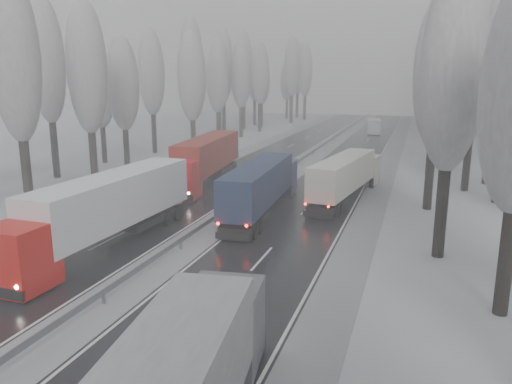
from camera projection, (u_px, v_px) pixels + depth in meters
The scene contains 56 objects.
ground at pixel (44, 347), 19.66m from camera, with size 260.00×260.00×0.00m, color silver.
carriageway_right at pixel (321, 193), 45.85m from camera, with size 7.50×200.00×0.03m, color black.
carriageway_left at pixel (215, 185), 49.03m from camera, with size 7.50×200.00×0.03m, color black.
median_slush at pixel (266, 189), 47.44m from camera, with size 3.00×200.00×0.04m, color #9DA0A4.
shoulder_right at pixel (376, 197), 44.35m from camera, with size 2.40×200.00×0.04m, color #9DA0A4.
shoulder_left at pixel (170, 182), 50.53m from camera, with size 2.40×200.00×0.04m, color #9DA0A4.
median_guardrail at pixel (266, 183), 47.30m from camera, with size 0.12×200.00×0.76m.
tree_16 at pixel (453, 72), 27.22m from camera, with size 3.60×3.60×16.53m.
tree_18 at pixel (438, 73), 37.90m from camera, with size 3.60×3.60×16.58m.
tree_19 at pixel (507, 90), 40.22m from camera, with size 3.60×3.60×14.57m.
tree_20 at pixel (475, 80), 44.52m from camera, with size 3.60×3.60×15.71m.
tree_21 at pixel (498, 60), 47.14m from camera, with size 3.60×3.60×18.62m.
tree_22 at pixel (457, 79), 54.43m from camera, with size 3.60×3.60×15.86m.
tree_24 at pixel (464, 53), 58.52m from camera, with size 3.60×3.60×20.49m.
tree_26 at pixel (455, 64), 68.36m from camera, with size 3.60×3.60×18.78m.
tree_27 at pixel (508, 70), 70.07m from camera, with size 3.60×3.60×17.62m.
tree_28 at pixel (443, 63), 78.51m from camera, with size 3.60×3.60×19.62m.
tree_29 at pixel (491, 69), 80.19m from camera, with size 3.60×3.60×18.11m.
tree_30 at pixel (442, 71), 87.72m from camera, with size 3.60×3.60×17.86m.
tree_31 at pixel (476, 68), 89.53m from camera, with size 3.60×3.60×18.58m.
tree_32 at pixel (441, 73), 94.73m from camera, with size 3.60×3.60×17.33m.
tree_33 at pixel (456, 83), 97.91m from camera, with size 3.60×3.60×14.33m.
tree_34 at pixel (435, 72), 101.54m from camera, with size 3.60×3.60×17.63m.
tree_35 at pixel (482, 70), 102.36m from camera, with size 3.60×3.60×18.25m.
tree_36 at pixel (441, 65), 109.89m from camera, with size 3.60×3.60×20.23m.
tree_37 at pixel (472, 76), 112.03m from camera, with size 3.60×3.60×16.37m.
tree_38 at pixel (447, 72), 119.48m from camera, with size 3.60×3.60×17.97m.
tree_39 at pixel (458, 77), 122.59m from camera, with size 3.60×3.60×16.19m.
tree_56 at pixel (15, 59), 36.04m from camera, with size 3.60×3.60×18.12m.
tree_58 at pixel (87, 69), 44.50m from camera, with size 3.60×3.60×17.21m.
tree_59 at pixel (47, 62), 50.36m from camera, with size 3.60×3.60×18.41m.
tree_60 at pixel (123, 85), 54.56m from camera, with size 3.60×3.60×14.84m.
tree_61 at pixel (100, 89), 60.14m from camera, with size 3.60×3.60×13.95m.
tree_62 at pixel (192, 77), 62.06m from camera, with size 3.60×3.60×16.04m.
tree_63 at pixel (151, 73), 68.04m from camera, with size 3.60×3.60×16.88m.
tree_64 at pixel (191, 80), 71.78m from camera, with size 3.60×3.60×15.42m.
tree_65 at pixel (191, 63), 75.45m from camera, with size 3.60×3.60×19.48m.
tree_66 at pixel (218, 81), 80.70m from camera, with size 3.60×3.60×15.23m.
tree_67 at pixel (219, 73), 84.55m from camera, with size 3.60×3.60×17.09m.
tree_68 at pixel (241, 75), 86.28m from camera, with size 3.60×3.60×16.65m.
tree_69 at pixel (223, 66), 91.06m from camera, with size 3.60×3.60×19.35m.
tree_70 at pixel (260, 74), 95.47m from camera, with size 3.60×3.60×17.09m.
tree_71 at pixel (243, 66), 100.26m from camera, with size 3.60×3.60×19.61m.
tree_72 at pixel (262, 80), 105.20m from camera, with size 3.60×3.60×15.11m.
tree_73 at pixel (255, 74), 109.48m from camera, with size 3.60×3.60×17.22m.
tree_74 at pixel (292, 67), 113.37m from camera, with size 3.60×3.60×19.68m.
tree_75 at pixel (259, 70), 120.00m from camera, with size 3.60×3.60×18.60m.
tree_76 at pixel (305, 71), 121.92m from camera, with size 3.60×3.60×18.55m.
tree_77 at pixel (287, 82), 127.93m from camera, with size 3.60×3.60×14.32m.
tree_78 at pixel (298, 69), 128.95m from camera, with size 3.60×3.60×19.55m.
tree_79 at pixel (291, 75), 133.85m from camera, with size 3.60×3.60×17.07m.
truck_blue_box at pixel (263, 184), 38.37m from camera, with size 3.29×15.91×4.06m.
truck_cream_box at pixel (347, 174), 42.93m from camera, with size 4.36×15.04×3.83m.
box_truck_distant at pixel (374, 126), 93.95m from camera, with size 2.98×7.52×2.74m.
truck_red_white at pixel (104, 208), 30.40m from camera, with size 3.28×17.46×4.46m.
truck_red_red at pixel (205, 158), 49.16m from camera, with size 4.76×17.76×4.52m.
Camera 1 is at (13.49, -14.30, 10.38)m, focal length 35.00 mm.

